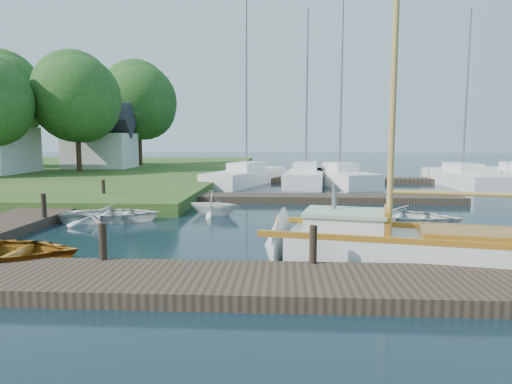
# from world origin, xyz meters

# --- Properties ---
(ground) EXTENTS (160.00, 160.00, 0.00)m
(ground) POSITION_xyz_m (0.00, 0.00, 0.00)
(ground) COLOR black
(ground) RESTS_ON ground
(near_dock) EXTENTS (18.00, 2.20, 0.30)m
(near_dock) POSITION_xyz_m (0.00, -6.00, 0.15)
(near_dock) COLOR #2D241B
(near_dock) RESTS_ON ground
(left_dock) EXTENTS (2.20, 18.00, 0.30)m
(left_dock) POSITION_xyz_m (-8.00, 2.00, 0.15)
(left_dock) COLOR #2D241B
(left_dock) RESTS_ON ground
(far_dock) EXTENTS (14.00, 1.60, 0.30)m
(far_dock) POSITION_xyz_m (2.00, 6.50, 0.15)
(far_dock) COLOR #2D241B
(far_dock) RESTS_ON ground
(pontoon) EXTENTS (30.00, 1.60, 0.30)m
(pontoon) POSITION_xyz_m (10.00, 16.00, 0.15)
(pontoon) COLOR #2D241B
(pontoon) RESTS_ON ground
(mooring_post_1) EXTENTS (0.16, 0.16, 0.80)m
(mooring_post_1) POSITION_xyz_m (-3.00, -5.00, 0.70)
(mooring_post_1) COLOR black
(mooring_post_1) RESTS_ON near_dock
(mooring_post_2) EXTENTS (0.16, 0.16, 0.80)m
(mooring_post_2) POSITION_xyz_m (1.50, -5.00, 0.70)
(mooring_post_2) COLOR black
(mooring_post_2) RESTS_ON near_dock
(mooring_post_4) EXTENTS (0.16, 0.16, 0.80)m
(mooring_post_4) POSITION_xyz_m (-7.00, 0.00, 0.70)
(mooring_post_4) COLOR black
(mooring_post_4) RESTS_ON left_dock
(mooring_post_5) EXTENTS (0.16, 0.16, 0.80)m
(mooring_post_5) POSITION_xyz_m (-7.00, 5.00, 0.70)
(mooring_post_5) COLOR black
(mooring_post_5) RESTS_ON left_dock
(sailboat) EXTENTS (7.40, 3.37, 9.83)m
(sailboat) POSITION_xyz_m (3.68, -3.86, 0.34)
(sailboat) COLOR silver
(sailboat) RESTS_ON ground
(tender_a) EXTENTS (3.65, 2.84, 0.69)m
(tender_a) POSITION_xyz_m (-5.16, 1.04, 0.35)
(tender_a) COLOR silver
(tender_a) RESTS_ON ground
(tender_b) EXTENTS (2.38, 2.19, 1.05)m
(tender_b) POSITION_xyz_m (-1.73, 2.56, 0.52)
(tender_b) COLOR silver
(tender_b) RESTS_ON ground
(tender_c) EXTENTS (4.24, 3.65, 0.74)m
(tender_c) POSITION_xyz_m (4.96, 0.98, 0.37)
(tender_c) COLOR silver
(tender_c) RESTS_ON ground
(marina_boat_0) EXTENTS (4.95, 8.53, 11.83)m
(marina_boat_0) POSITION_xyz_m (-1.45, 14.25, 0.58)
(marina_boat_0) COLOR silver
(marina_boat_0) RESTS_ON ground
(marina_boat_1) EXTENTS (3.03, 7.95, 10.75)m
(marina_boat_1) POSITION_xyz_m (2.28, 14.38, 0.57)
(marina_boat_1) COLOR silver
(marina_boat_1) RESTS_ON ground
(marina_boat_2) EXTENTS (4.29, 7.21, 11.03)m
(marina_boat_2) POSITION_xyz_m (4.33, 13.93, 0.58)
(marina_boat_2) COLOR silver
(marina_boat_2) RESTS_ON ground
(marina_boat_4) EXTENTS (2.47, 8.43, 10.44)m
(marina_boat_4) POSITION_xyz_m (11.68, 13.80, 0.56)
(marina_boat_4) COLOR silver
(marina_boat_4) RESTS_ON ground
(house_c) EXTENTS (5.25, 4.00, 5.28)m
(house_c) POSITION_xyz_m (-14.00, 22.00, 2.58)
(house_c) COLOR silver
(house_c) RESTS_ON shore
(tree_3) EXTENTS (6.41, 6.38, 8.74)m
(tree_3) POSITION_xyz_m (-14.00, 18.05, 5.81)
(tree_3) COLOR #332114
(tree_3) RESTS_ON shore
(tree_4) EXTENTS (7.01, 7.01, 9.66)m
(tree_4) POSITION_xyz_m (-22.00, 22.05, 6.37)
(tree_4) COLOR #332114
(tree_4) RESTS_ON shore
(tree_7) EXTENTS (6.83, 6.83, 9.38)m
(tree_7) POSITION_xyz_m (-12.00, 26.05, 6.20)
(tree_7) COLOR #332114
(tree_7) RESTS_ON shore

